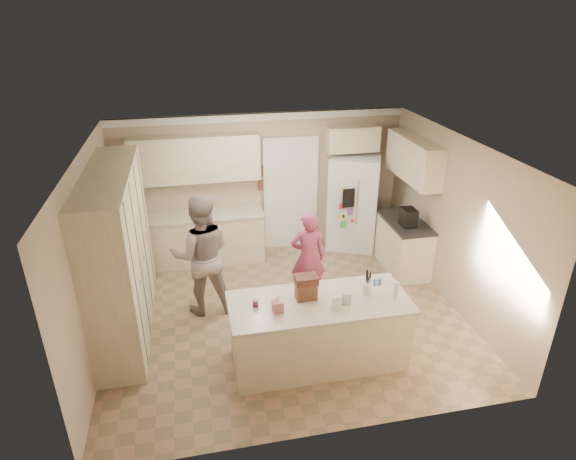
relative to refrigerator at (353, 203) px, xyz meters
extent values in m
cube|color=#997759|center=(-1.70, -2.01, -0.91)|extent=(5.20, 4.60, 0.02)
cube|color=white|center=(-1.70, -2.01, 1.71)|extent=(5.20, 4.60, 0.02)
cube|color=#C2AC90|center=(-1.70, 0.30, 0.40)|extent=(5.20, 0.02, 2.60)
cube|color=#C2AC90|center=(-1.70, -4.32, 0.40)|extent=(5.20, 0.02, 2.60)
cube|color=#C2AC90|center=(-4.31, -2.01, 0.40)|extent=(0.02, 4.60, 2.60)
cube|color=#C2AC90|center=(0.91, -2.01, 0.40)|extent=(0.02, 4.60, 2.60)
cube|color=white|center=(-1.70, 0.25, 1.63)|extent=(5.20, 0.08, 0.12)
cube|color=#F5E3BE|center=(-4.00, -1.81, 0.28)|extent=(0.60, 2.60, 2.35)
cube|color=#F5E3BE|center=(-2.85, -0.01, -0.46)|extent=(2.20, 0.60, 0.88)
cube|color=beige|center=(-2.85, -0.02, 0.00)|extent=(2.24, 0.63, 0.04)
cube|color=#F5E3BE|center=(-2.85, 0.11, 1.00)|extent=(2.20, 0.35, 0.80)
cube|color=black|center=(-1.15, 0.27, 0.15)|extent=(0.90, 0.06, 2.10)
cube|color=white|center=(-1.15, 0.23, 0.15)|extent=(1.02, 0.03, 2.22)
cube|color=brown|center=(-1.68, 0.26, 0.65)|extent=(0.15, 0.02, 0.20)
cube|color=brown|center=(-1.68, 0.26, 0.38)|extent=(0.15, 0.02, 0.20)
cube|color=white|center=(0.00, 0.00, 0.00)|extent=(1.10, 1.00, 1.80)
cube|color=gray|center=(0.00, -0.36, 0.00)|extent=(0.02, 0.02, 1.78)
cube|color=black|center=(-0.22, -0.37, 0.25)|extent=(0.22, 0.03, 0.35)
cylinder|color=silver|center=(-0.05, -0.37, 0.15)|extent=(0.02, 0.02, 0.85)
cylinder|color=silver|center=(0.05, -0.37, 0.15)|extent=(0.02, 0.02, 0.85)
cube|color=#F5E3BE|center=(-0.05, 0.11, 1.20)|extent=(0.95, 0.35, 0.45)
cube|color=#F5E3BE|center=(0.60, -1.01, -0.46)|extent=(0.60, 1.20, 0.88)
cube|color=#2D2B28|center=(0.59, -1.01, 0.00)|extent=(0.63, 1.24, 0.04)
cube|color=#F5E3BE|center=(0.73, -0.81, 1.05)|extent=(0.35, 1.50, 0.70)
cube|color=black|center=(0.55, -1.21, 0.17)|extent=(0.22, 0.28, 0.30)
cube|color=#F5E3BE|center=(-1.50, -3.11, -0.46)|extent=(2.20, 0.90, 0.88)
cube|color=beige|center=(-1.50, -3.11, 0.00)|extent=(2.28, 0.96, 0.05)
cylinder|color=white|center=(-0.85, -3.06, 0.10)|extent=(0.13, 0.13, 0.15)
cube|color=#D0797E|center=(-2.05, -3.21, 0.10)|extent=(0.13, 0.13, 0.14)
cone|color=white|center=(-2.05, -3.21, 0.20)|extent=(0.08, 0.08, 0.08)
cube|color=brown|center=(-1.65, -3.01, 0.14)|extent=(0.26, 0.18, 0.22)
cube|color=#592D1E|center=(-1.65, -3.01, 0.30)|extent=(0.28, 0.20, 0.10)
cylinder|color=#59263F|center=(-2.30, -3.06, 0.07)|extent=(0.07, 0.07, 0.09)
cube|color=white|center=(-1.35, -3.31, 0.11)|extent=(0.12, 0.06, 0.16)
cube|color=silver|center=(-1.20, -3.26, 0.11)|extent=(0.12, 0.05, 0.16)
cylinder|color=silver|center=(-0.55, -3.26, 0.14)|extent=(0.07, 0.07, 0.24)
cylinder|color=#4F7AB2|center=(-0.68, -2.89, 0.07)|extent=(0.05, 0.05, 0.09)
cylinder|color=#4F7AB2|center=(-0.61, -2.89, 0.07)|extent=(0.05, 0.05, 0.09)
imported|color=#9A9392|center=(-2.88, -1.61, 0.04)|extent=(0.93, 0.73, 1.89)
imported|color=#A2424A|center=(-1.28, -1.66, -0.14)|extent=(0.58, 0.41, 1.51)
camera|label=1|loc=(-2.91, -7.99, 3.39)|focal=30.00mm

